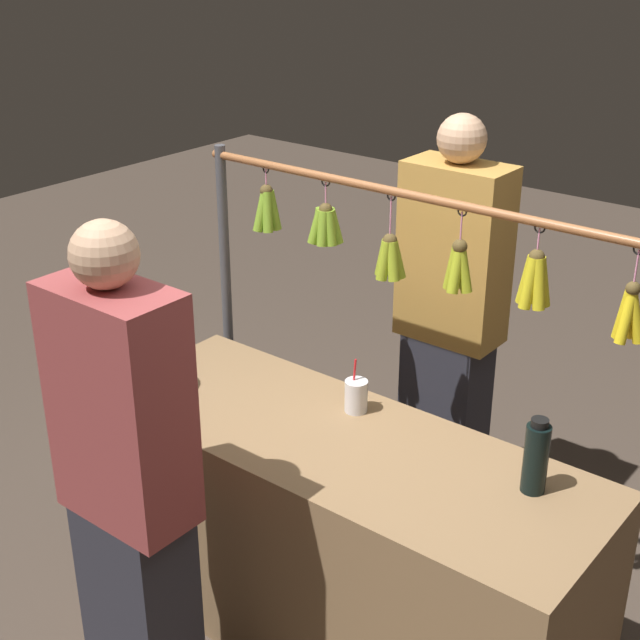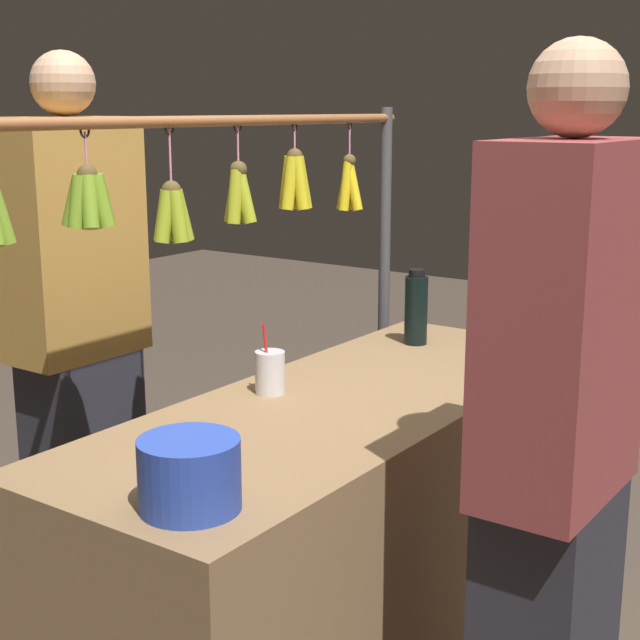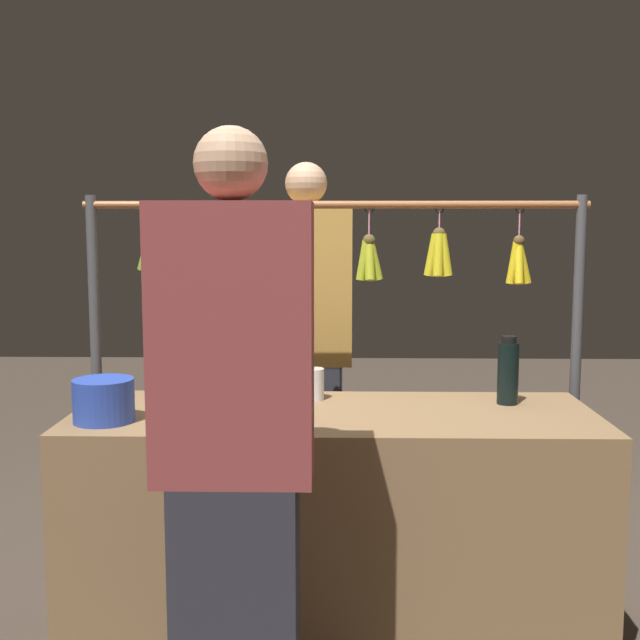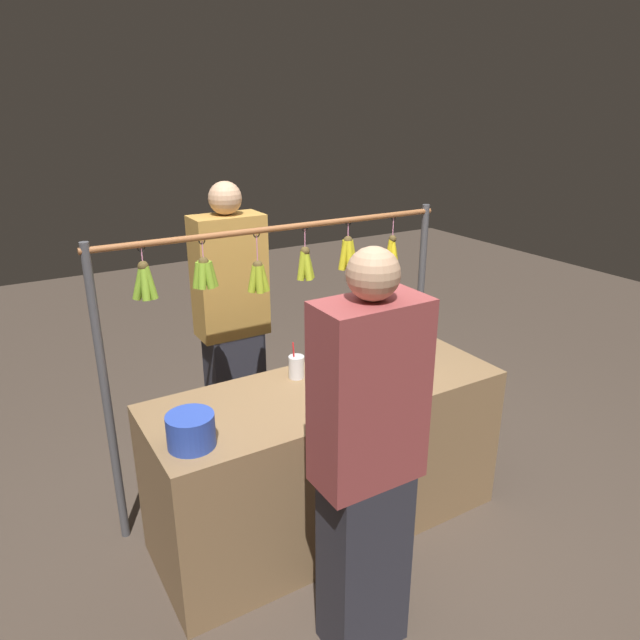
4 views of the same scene
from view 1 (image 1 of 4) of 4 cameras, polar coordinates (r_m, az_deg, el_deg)
The scene contains 8 objects.
ground_plane at distance 3.63m, azimuth 1.23°, elevation -18.95°, with size 12.00×12.00×0.00m, color #483C32.
market_counter at distance 3.36m, azimuth 1.29°, elevation -13.70°, with size 1.86×0.68×0.84m, color olive.
display_rack at distance 3.32m, azimuth 6.07°, elevation 1.21°, with size 2.06×0.13×1.63m.
water_bottle at distance 2.88m, azimuth 13.48°, elevation -8.42°, with size 0.08×0.08×0.26m.
blue_bucket at distance 3.45m, azimuth -10.58°, elevation -3.23°, with size 0.21×0.21×0.15m, color blue.
drink_cup at distance 3.26m, azimuth 2.29°, elevation -4.80°, with size 0.08×0.08×0.20m.
vendor_person at distance 3.85m, azimuth 8.18°, elevation -0.56°, with size 0.43×0.23×1.79m.
customer_person at distance 2.83m, azimuth -11.91°, elevation -11.16°, with size 0.42×0.23×1.76m.
Camera 1 is at (-1.59, 2.11, 2.49)m, focal length 50.66 mm.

